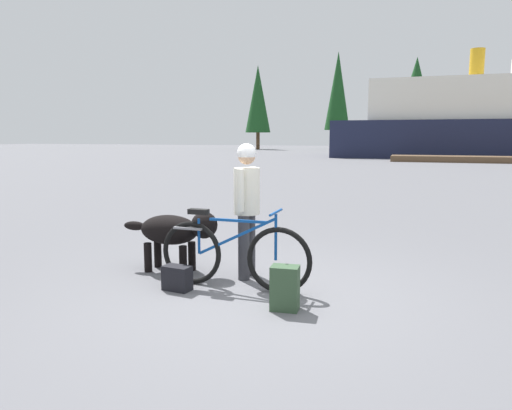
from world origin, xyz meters
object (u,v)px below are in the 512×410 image
object	(u,v)px
backpack	(285,288)
handbag_pannier	(177,278)
bicycle	(233,254)
person_cyclist	(247,198)
dog	(175,231)

from	to	relation	value
backpack	handbag_pannier	xyz separation A→B (m)	(-1.33, 0.20, -0.09)
bicycle	backpack	size ratio (longest dim) A/B	4.04
person_cyclist	handbag_pannier	size ratio (longest dim) A/B	5.19
person_cyclist	handbag_pannier	world-z (taller)	person_cyclist
bicycle	handbag_pannier	xyz separation A→B (m)	(-0.58, -0.27, -0.26)
bicycle	person_cyclist	bearing A→B (deg)	89.82
backpack	handbag_pannier	bearing A→B (deg)	171.36
bicycle	person_cyclist	size ratio (longest dim) A/B	1.11
backpack	handbag_pannier	world-z (taller)	backpack
person_cyclist	backpack	bearing A→B (deg)	-51.41
bicycle	backpack	bearing A→B (deg)	-32.30
person_cyclist	bicycle	bearing A→B (deg)	-90.18
dog	backpack	world-z (taller)	dog
person_cyclist	dog	distance (m)	1.06
person_cyclist	handbag_pannier	xyz separation A→B (m)	(-0.58, -0.74, -0.85)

